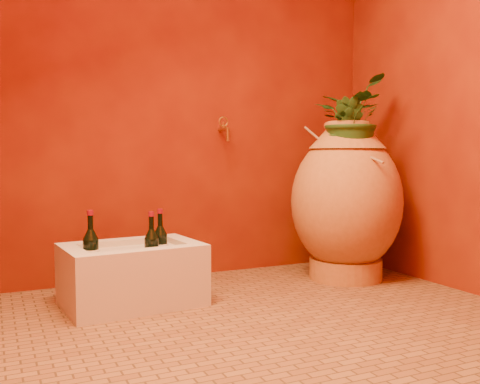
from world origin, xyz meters
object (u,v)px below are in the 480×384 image
amphora (346,201)px  wine_bottle_b (91,253)px  wine_bottle_a (160,247)px  wall_tap (224,128)px  stone_basin (132,276)px  wine_bottle_c (152,251)px

amphora → wine_bottle_b: 1.49m
wine_bottle_a → wine_bottle_b: (-0.35, -0.05, 0.00)m
amphora → wall_tap: wall_tap is taller
wine_bottle_b → stone_basin: bearing=5.6°
wall_tap → wine_bottle_b: bearing=-153.1°
wine_bottle_c → wall_tap: 0.99m
wine_bottle_a → wall_tap: bearing=36.9°
wine_bottle_a → wine_bottle_b: size_ratio=0.96×
amphora → wall_tap: bearing=145.7°
amphora → stone_basin: size_ratio=1.36×
stone_basin → wine_bottle_c: size_ratio=2.31×
wine_bottle_b → wall_tap: bearing=26.9°
stone_basin → wine_bottle_b: bearing=-174.4°
wine_bottle_c → stone_basin: bearing=143.7°
amphora → wine_bottle_a: 1.14m
amphora → wine_bottle_a: amphora is taller
amphora → wall_tap: (-0.61, 0.41, 0.44)m
stone_basin → wall_tap: wall_tap is taller
wine_bottle_a → wine_bottle_c: (-0.07, -0.09, -0.00)m
stone_basin → wine_bottle_a: 0.20m
amphora → wine_bottle_c: size_ratio=3.15×
wine_bottle_b → wine_bottle_c: 0.28m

